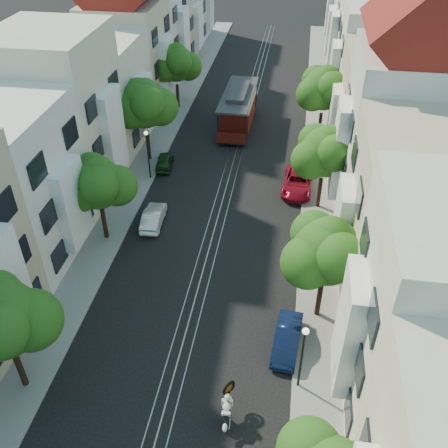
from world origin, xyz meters
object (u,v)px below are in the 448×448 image
at_px(tree_e_b, 328,253).
at_px(sportbike_rider, 227,406).
at_px(tree_w_a, 2,321).
at_px(parked_car_w_far, 165,161).
at_px(parked_car_e_mid, 287,339).
at_px(tree_w_d, 176,64).
at_px(tree_e_c, 326,153).
at_px(tree_w_b, 98,184).
at_px(parked_car_w_mid, 153,217).
at_px(cable_car, 238,107).
at_px(tree_e_d, 325,90).
at_px(lamp_west, 147,148).
at_px(lamp_east, 303,350).
at_px(tree_w_c, 145,105).
at_px(parked_car_e_far, 298,182).

distance_m(tree_e_b, sportbike_rider, 9.18).
bearing_deg(tree_w_a, parked_car_w_far, 86.00).
distance_m(parked_car_e_mid, parked_car_w_far, 20.83).
bearing_deg(tree_w_d, tree_e_b, -61.93).
height_order(tree_e_b, tree_e_c, tree_e_b).
distance_m(tree_e_c, parked_car_w_far, 14.07).
bearing_deg(sportbike_rider, tree_w_b, 127.56).
relative_size(tree_e_b, parked_car_w_mid, 1.83).
relative_size(tree_e_c, cable_car, 0.73).
xyz_separation_m(tree_w_a, sportbike_rider, (10.19, -0.21, -3.81)).
relative_size(tree_e_b, cable_car, 0.75).
distance_m(tree_e_d, tree_w_a, 32.38).
bearing_deg(tree_w_b, tree_e_c, 22.62).
distance_m(tree_e_c, tree_e_d, 11.00).
height_order(tree_w_d, lamp_west, tree_w_d).
height_order(tree_e_b, lamp_west, tree_e_b).
bearing_deg(lamp_east, cable_car, 103.38).
distance_m(tree_e_b, tree_w_a, 16.01).
distance_m(tree_e_b, lamp_east, 5.41).
relative_size(tree_w_d, lamp_east, 1.57).
bearing_deg(cable_car, lamp_west, -117.74).
relative_size(lamp_east, parked_car_w_mid, 1.14).
bearing_deg(tree_e_c, lamp_east, -93.44).
height_order(tree_e_d, tree_w_c, tree_w_c).
bearing_deg(tree_w_c, parked_car_e_mid, -55.51).
xyz_separation_m(tree_e_c, tree_e_d, (0.00, 11.00, 0.27)).
relative_size(tree_w_b, parked_car_w_far, 1.93).
height_order(tree_w_c, lamp_west, tree_w_c).
distance_m(tree_e_c, sportbike_rider, 19.05).
height_order(lamp_west, sportbike_rider, lamp_west).
bearing_deg(tree_w_d, tree_w_c, -90.00).
distance_m(tree_e_b, tree_w_d, 30.60).
height_order(tree_e_b, sportbike_rider, tree_e_b).
distance_m(tree_e_d, tree_w_d, 15.25).
relative_size(tree_w_a, lamp_east, 1.61).
xyz_separation_m(tree_e_c, parked_car_w_far, (-12.86, 4.02, -4.05)).
distance_m(tree_w_c, sportbike_rider, 25.68).
distance_m(tree_w_a, tree_w_c, 23.00).
xyz_separation_m(tree_w_c, parked_car_w_mid, (2.74, -8.89, -4.47)).
height_order(tree_e_d, tree_w_d, tree_e_d).
relative_size(tree_w_c, lamp_east, 1.71).
distance_m(lamp_east, parked_car_w_mid, 16.29).
bearing_deg(tree_e_c, parked_car_e_mid, -96.99).
distance_m(lamp_west, parked_car_e_far, 12.10).
distance_m(tree_w_d, lamp_west, 14.11).
bearing_deg(sportbike_rider, parked_car_e_far, 80.61).
distance_m(tree_e_c, parked_car_e_far, 4.82).
relative_size(lamp_west, parked_car_w_mid, 1.14).
bearing_deg(parked_car_w_far, tree_e_b, 123.82).
bearing_deg(lamp_east, tree_w_c, 122.65).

